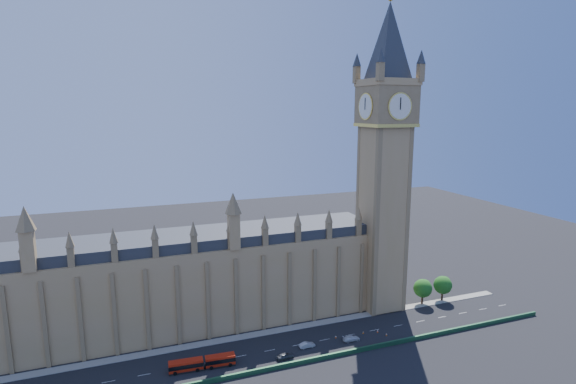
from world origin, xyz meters
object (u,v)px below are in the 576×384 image
object	(u,v)px
car_silver	(307,345)
car_grey	(285,356)
red_bus	(202,363)
car_white	(351,338)

from	to	relation	value
car_silver	car_grey	bearing A→B (deg)	111.06
red_bus	car_silver	distance (m)	28.20
car_silver	red_bus	bearing A→B (deg)	88.68
car_grey	red_bus	bearing A→B (deg)	76.16
car_silver	car_white	bearing A→B (deg)	-96.46
red_bus	car_silver	size ratio (longest dim) A/B	3.76
car_white	car_silver	bearing A→B (deg)	90.27
red_bus	car_white	world-z (taller)	red_bus
car_grey	car_white	bearing A→B (deg)	-89.84
car_grey	car_white	distance (m)	20.48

